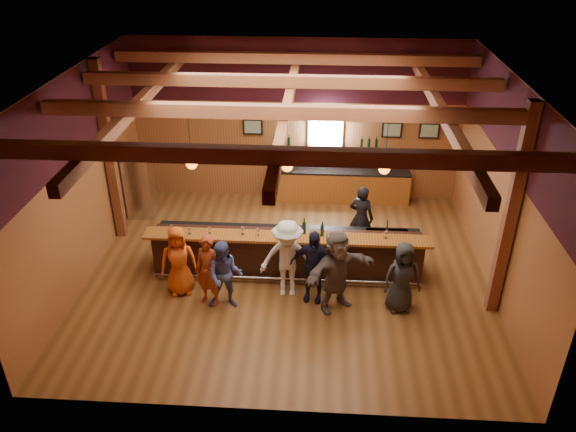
{
  "coord_description": "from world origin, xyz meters",
  "views": [
    {
      "loc": [
        0.69,
        -10.63,
        7.43
      ],
      "look_at": [
        0.0,
        0.3,
        1.35
      ],
      "focal_mm": 35.0,
      "sensor_mm": 36.0,
      "label": 1
    }
  ],
  "objects_px": {
    "bar_counter": "(288,251)",
    "ice_bucket": "(286,231)",
    "stainless_fridge": "(140,184)",
    "customer_orange": "(179,261)",
    "bottle_a": "(304,227)",
    "customer_redvest": "(208,271)",
    "customer_navy": "(313,266)",
    "back_bar_cabinet": "(338,186)",
    "customer_brown": "(337,271)",
    "bartender": "(361,217)",
    "customer_white": "(287,259)",
    "customer_dark": "(402,277)",
    "customer_denim": "(225,275)"
  },
  "relations": [
    {
      "from": "bar_counter",
      "to": "ice_bucket",
      "type": "relative_size",
      "value": 26.3
    },
    {
      "from": "stainless_fridge",
      "to": "customer_orange",
      "type": "xyz_separation_m",
      "value": [
        1.83,
        -3.42,
        -0.1
      ]
    },
    {
      "from": "customer_orange",
      "to": "bottle_a",
      "type": "relative_size",
      "value": 4.35
    },
    {
      "from": "customer_redvest",
      "to": "customer_navy",
      "type": "height_order",
      "value": "customer_navy"
    },
    {
      "from": "customer_orange",
      "to": "customer_navy",
      "type": "height_order",
      "value": "customer_navy"
    },
    {
      "from": "back_bar_cabinet",
      "to": "customer_brown",
      "type": "distance_m",
      "value": 4.89
    },
    {
      "from": "customer_orange",
      "to": "bartender",
      "type": "bearing_deg",
      "value": 14.65
    },
    {
      "from": "customer_white",
      "to": "bartender",
      "type": "bearing_deg",
      "value": 48.84
    },
    {
      "from": "customer_orange",
      "to": "customer_dark",
      "type": "distance_m",
      "value": 4.7
    },
    {
      "from": "customer_brown",
      "to": "customer_redvest",
      "type": "bearing_deg",
      "value": 144.6
    },
    {
      "from": "bar_counter",
      "to": "customer_orange",
      "type": "distance_m",
      "value": 2.5
    },
    {
      "from": "bar_counter",
      "to": "customer_dark",
      "type": "height_order",
      "value": "customer_dark"
    },
    {
      "from": "bartender",
      "to": "bar_counter",
      "type": "bearing_deg",
      "value": 55.01
    },
    {
      "from": "stainless_fridge",
      "to": "customer_navy",
      "type": "relative_size",
      "value": 1.07
    },
    {
      "from": "bartender",
      "to": "bottle_a",
      "type": "bearing_deg",
      "value": 65.5
    },
    {
      "from": "back_bar_cabinet",
      "to": "customer_denim",
      "type": "bearing_deg",
      "value": -115.74
    },
    {
      "from": "stainless_fridge",
      "to": "customer_navy",
      "type": "height_order",
      "value": "stainless_fridge"
    },
    {
      "from": "customer_dark",
      "to": "bar_counter",
      "type": "bearing_deg",
      "value": 143.41
    },
    {
      "from": "customer_orange",
      "to": "customer_redvest",
      "type": "height_order",
      "value": "customer_redvest"
    },
    {
      "from": "customer_dark",
      "to": "bartender",
      "type": "xyz_separation_m",
      "value": [
        -0.71,
        2.39,
        0.04
      ]
    },
    {
      "from": "customer_denim",
      "to": "customer_dark",
      "type": "height_order",
      "value": "customer_dark"
    },
    {
      "from": "back_bar_cabinet",
      "to": "stainless_fridge",
      "type": "bearing_deg",
      "value": -168.07
    },
    {
      "from": "back_bar_cabinet",
      "to": "customer_redvest",
      "type": "bearing_deg",
      "value": -119.46
    },
    {
      "from": "stainless_fridge",
      "to": "customer_dark",
      "type": "relative_size",
      "value": 1.14
    },
    {
      "from": "back_bar_cabinet",
      "to": "customer_dark",
      "type": "xyz_separation_m",
      "value": [
        1.22,
        -4.84,
        0.31
      ]
    },
    {
      "from": "customer_white",
      "to": "ice_bucket",
      "type": "xyz_separation_m",
      "value": [
        -0.06,
        0.61,
        0.33
      ]
    },
    {
      "from": "customer_denim",
      "to": "customer_white",
      "type": "xyz_separation_m",
      "value": [
        1.26,
        0.5,
        0.12
      ]
    },
    {
      "from": "stainless_fridge",
      "to": "customer_orange",
      "type": "height_order",
      "value": "stainless_fridge"
    },
    {
      "from": "customer_brown",
      "to": "stainless_fridge",
      "type": "bearing_deg",
      "value": 108.39
    },
    {
      "from": "customer_navy",
      "to": "ice_bucket",
      "type": "relative_size",
      "value": 6.99
    },
    {
      "from": "bar_counter",
      "to": "stainless_fridge",
      "type": "bearing_deg",
      "value": 149.24
    },
    {
      "from": "customer_orange",
      "to": "bottle_a",
      "type": "bearing_deg",
      "value": 3.78
    },
    {
      "from": "back_bar_cabinet",
      "to": "customer_brown",
      "type": "height_order",
      "value": "customer_brown"
    },
    {
      "from": "customer_navy",
      "to": "bottle_a",
      "type": "bearing_deg",
      "value": 112.43
    },
    {
      "from": "ice_bucket",
      "to": "bar_counter",
      "type": "bearing_deg",
      "value": 84.98
    },
    {
      "from": "customer_orange",
      "to": "back_bar_cabinet",
      "type": "bearing_deg",
      "value": 39.58
    },
    {
      "from": "ice_bucket",
      "to": "customer_denim",
      "type": "bearing_deg",
      "value": -137.01
    },
    {
      "from": "stainless_fridge",
      "to": "ice_bucket",
      "type": "distance_m",
      "value": 4.94
    },
    {
      "from": "back_bar_cabinet",
      "to": "stainless_fridge",
      "type": "relative_size",
      "value": 2.22
    },
    {
      "from": "customer_redvest",
      "to": "customer_navy",
      "type": "xyz_separation_m",
      "value": [
        2.16,
        0.27,
        0.03
      ]
    },
    {
      "from": "customer_orange",
      "to": "customer_brown",
      "type": "bearing_deg",
      "value": -18.72
    },
    {
      "from": "customer_brown",
      "to": "back_bar_cabinet",
      "type": "bearing_deg",
      "value": 52.93
    },
    {
      "from": "back_bar_cabinet",
      "to": "customer_redvest",
      "type": "xyz_separation_m",
      "value": [
        -2.76,
        -4.89,
        0.33
      ]
    },
    {
      "from": "bar_counter",
      "to": "ice_bucket",
      "type": "bearing_deg",
      "value": -95.02
    },
    {
      "from": "bar_counter",
      "to": "back_bar_cabinet",
      "type": "xyz_separation_m",
      "value": [
        1.18,
        3.57,
        -0.05
      ]
    },
    {
      "from": "customer_navy",
      "to": "ice_bucket",
      "type": "xyz_separation_m",
      "value": [
        -0.61,
        0.75,
        0.39
      ]
    },
    {
      "from": "ice_bucket",
      "to": "customer_navy",
      "type": "bearing_deg",
      "value": -50.99
    },
    {
      "from": "customer_orange",
      "to": "bartender",
      "type": "xyz_separation_m",
      "value": [
        3.98,
        2.09,
        0.03
      ]
    },
    {
      "from": "bar_counter",
      "to": "stainless_fridge",
      "type": "distance_m",
      "value": 4.81
    },
    {
      "from": "back_bar_cabinet",
      "to": "bottle_a",
      "type": "height_order",
      "value": "bottle_a"
    }
  ]
}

